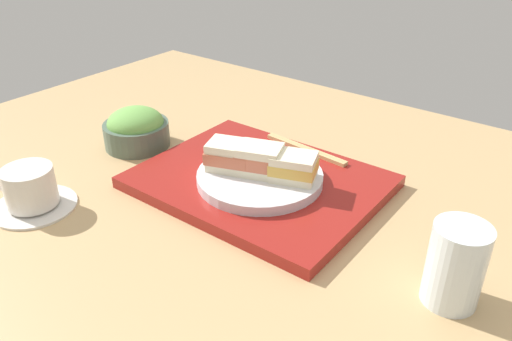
# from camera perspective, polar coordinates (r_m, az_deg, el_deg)

# --- Properties ---
(ground_plane) EXTENTS (1.40, 1.00, 0.03)m
(ground_plane) POSITION_cam_1_polar(r_m,az_deg,el_deg) (0.94, -0.96, -1.41)
(ground_plane) COLOR tan
(serving_tray) EXTENTS (0.40, 0.32, 0.02)m
(serving_tray) POSITION_cam_1_polar(r_m,az_deg,el_deg) (0.89, 0.35, -1.27)
(serving_tray) COLOR maroon
(serving_tray) RESTS_ON ground_plane
(sandwich_plate) EXTENTS (0.21, 0.21, 0.02)m
(sandwich_plate) POSITION_cam_1_polar(r_m,az_deg,el_deg) (0.87, 0.43, -0.76)
(sandwich_plate) COLOR silver
(sandwich_plate) RESTS_ON serving_tray
(sandwich_near) EXTENTS (0.09, 0.08, 0.04)m
(sandwich_near) POSITION_cam_1_polar(r_m,az_deg,el_deg) (0.84, 4.24, 0.40)
(sandwich_near) COLOR #EFE5C1
(sandwich_near) RESTS_ON sandwich_plate
(sandwich_middle) EXTENTS (0.09, 0.08, 0.05)m
(sandwich_middle) POSITION_cam_1_polar(r_m,az_deg,el_deg) (0.85, 0.44, 1.21)
(sandwich_middle) COLOR #EFE5C1
(sandwich_middle) RESTS_ON sandwich_plate
(sandwich_far) EXTENTS (0.09, 0.08, 0.05)m
(sandwich_far) POSITION_cam_1_polar(r_m,az_deg,el_deg) (0.87, -3.21, 1.79)
(sandwich_far) COLOR #EFE5C1
(sandwich_far) RESTS_ON sandwich_plate
(salad_bowl) EXTENTS (0.13, 0.13, 0.08)m
(salad_bowl) POSITION_cam_1_polar(r_m,az_deg,el_deg) (1.05, -13.26, 4.55)
(salad_bowl) COLOR #4C6051
(salad_bowl) RESTS_ON ground_plane
(chopsticks_pair) EXTENTS (0.18, 0.03, 0.01)m
(chopsticks_pair) POSITION_cam_1_polar(r_m,az_deg,el_deg) (0.98, 5.58, 2.40)
(chopsticks_pair) COLOR tan
(chopsticks_pair) RESTS_ON serving_tray
(coffee_cup) EXTENTS (0.14, 0.14, 0.07)m
(coffee_cup) POSITION_cam_1_polar(r_m,az_deg,el_deg) (0.90, -23.95, -2.04)
(coffee_cup) COLOR silver
(coffee_cup) RESTS_ON ground_plane
(drinking_glass) EXTENTS (0.07, 0.07, 0.11)m
(drinking_glass) POSITION_cam_1_polar(r_m,az_deg,el_deg) (0.68, 21.44, -9.82)
(drinking_glass) COLOR silver
(drinking_glass) RESTS_ON ground_plane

